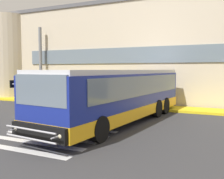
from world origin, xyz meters
The scene contains 8 objects.
ground_plane centered at (0.00, 0.00, -0.01)m, with size 80.00×90.00×0.02m, color #353538.
bay_paint_stripes centered at (2.00, -4.20, 0.00)m, with size 4.40×3.96×0.01m.
terminal_building centered at (-0.70, 11.66, 4.09)m, with size 25.73×13.80×8.19m.
boarding_curb centered at (0.00, 4.80, 0.07)m, with size 27.93×2.00×0.15m, color yellow.
entry_support_column centered at (-6.56, 5.40, 3.26)m, with size 0.28×0.28×6.23m, color slate.
bus_main_foreground centered at (3.43, -0.31, 1.33)m, with size 4.14×11.61×2.70m.
passenger_near_column centered at (-5.76, 4.92, 1.08)m, with size 0.51×0.39×1.68m.
passenger_by_doorway centered at (-4.81, 4.91, 1.08)m, with size 0.59×0.23×1.68m.
Camera 1 is at (8.55, -12.31, 2.71)m, focal length 40.84 mm.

